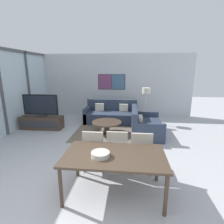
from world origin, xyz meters
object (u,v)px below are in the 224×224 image
at_px(television, 40,105).
at_px(sofa_main, 111,115).
at_px(dining_table, 114,158).
at_px(tv_console, 42,122).
at_px(floor_lamp, 146,94).
at_px(coffee_table, 107,125).
at_px(dining_chair_centre, 118,148).
at_px(fruit_bowl, 100,154).
at_px(dining_chair_right, 141,150).
at_px(sofa_side, 144,126).
at_px(dining_chair_left, 94,148).

height_order(television, sofa_main, television).
height_order(sofa_main, dining_table, sofa_main).
distance_m(tv_console, television, 0.63).
bearing_deg(floor_lamp, coffee_table, -136.30).
distance_m(sofa_main, dining_chair_centre, 3.59).
bearing_deg(tv_console, fruit_bowl, -49.95).
bearing_deg(floor_lamp, dining_chair_right, -95.95).
xyz_separation_m(television, dining_chair_right, (3.43, -2.44, -0.35)).
height_order(tv_console, fruit_bowl, fruit_bowl).
bearing_deg(floor_lamp, sofa_side, -96.61).
bearing_deg(dining_chair_right, sofa_main, 105.75).
distance_m(television, sofa_main, 2.74).
distance_m(dining_chair_left, floor_lamp, 3.85).
bearing_deg(sofa_main, dining_chair_left, -89.51).
bearing_deg(tv_console, dining_table, -46.85).
xyz_separation_m(dining_table, dining_chair_right, (0.49, 0.70, -0.16)).
xyz_separation_m(sofa_side, floor_lamp, (0.15, 1.26, 0.91)).
distance_m(dining_chair_centre, floor_lamp, 3.65).
relative_size(tv_console, dining_chair_right, 1.63).
xyz_separation_m(tv_console, television, (-0.00, 0.00, 0.63)).
relative_size(sofa_side, floor_lamp, 1.11).
xyz_separation_m(television, dining_chair_centre, (2.94, -2.41, -0.35)).
height_order(dining_chair_left, fruit_bowl, dining_chair_left).
height_order(sofa_main, fruit_bowl, sofa_main).
xyz_separation_m(sofa_main, sofa_side, (1.23, -1.32, -0.00)).
relative_size(television, floor_lamp, 0.90).
distance_m(sofa_side, dining_chair_centre, 2.35).
bearing_deg(floor_lamp, fruit_bowl, -104.02).
bearing_deg(tv_console, dining_chair_left, -45.12).
xyz_separation_m(sofa_main, dining_chair_left, (0.03, -3.60, 0.24)).
bearing_deg(dining_chair_left, dining_chair_centre, 6.27).
xyz_separation_m(television, floor_lamp, (3.80, 1.08, 0.32)).
bearing_deg(dining_table, floor_lamp, 78.51).
relative_size(tv_console, television, 1.17).
bearing_deg(sofa_side, coffee_table, 92.75).
bearing_deg(sofa_side, dining_chair_right, 174.41).
xyz_separation_m(coffee_table, floor_lamp, (1.38, 1.32, 0.88)).
distance_m(tv_console, dining_chair_right, 4.22).
distance_m(coffee_table, dining_chair_right, 2.43).
relative_size(dining_chair_left, dining_chair_centre, 1.00).
bearing_deg(dining_chair_right, dining_chair_left, -178.86).
relative_size(television, dining_chair_right, 1.39).
xyz_separation_m(tv_console, fruit_bowl, (2.72, -3.24, 0.55)).
xyz_separation_m(dining_chair_centre, floor_lamp, (0.86, 3.48, 0.67)).
xyz_separation_m(dining_chair_centre, dining_chair_right, (0.49, -0.03, 0.00)).
xyz_separation_m(television, fruit_bowl, (2.72, -3.24, -0.08)).
bearing_deg(coffee_table, dining_table, -79.81).
distance_m(sofa_side, coffee_table, 1.23).
bearing_deg(fruit_bowl, dining_chair_right, 48.22).
bearing_deg(floor_lamp, tv_console, -164.18).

